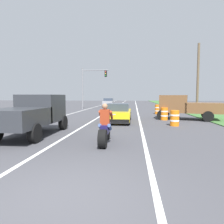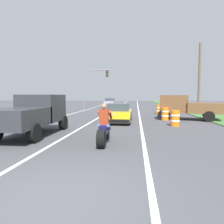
{
  "view_description": "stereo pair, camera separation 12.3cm",
  "coord_description": "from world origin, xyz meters",
  "px_view_note": "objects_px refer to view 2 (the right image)",
  "views": [
    {
      "loc": [
        1.36,
        -3.59,
        1.91
      ],
      "look_at": [
        0.11,
        7.97,
        1.0
      ],
      "focal_mm": 32.82,
      "sensor_mm": 36.0,
      "label": 1
    },
    {
      "loc": [
        1.48,
        -3.57,
        1.91
      ],
      "look_at": [
        0.11,
        7.97,
        1.0
      ],
      "focal_mm": 32.82,
      "sensor_mm": 36.0,
      "label": 2
    }
  ],
  "objects_px": {
    "distant_car_far_ahead": "(110,102)",
    "motorcycle_with_rider": "(104,129)",
    "pickup_truck_right_shoulder_brown": "(186,106)",
    "sports_car_yellow": "(119,113)",
    "construction_barrel_far": "(159,109)",
    "construction_barrel_nearest": "(175,118)",
    "pickup_truck_left_lane_dark_grey": "(33,112)",
    "construction_barrel_mid": "(165,114)",
    "traffic_light_mast_near": "(92,82)"
  },
  "relations": [
    {
      "from": "pickup_truck_left_lane_dark_grey",
      "to": "construction_barrel_mid",
      "type": "height_order",
      "value": "pickup_truck_left_lane_dark_grey"
    },
    {
      "from": "traffic_light_mast_near",
      "to": "construction_barrel_mid",
      "type": "height_order",
      "value": "traffic_light_mast_near"
    },
    {
      "from": "traffic_light_mast_near",
      "to": "construction_barrel_mid",
      "type": "relative_size",
      "value": 6.0
    },
    {
      "from": "construction_barrel_mid",
      "to": "construction_barrel_far",
      "type": "height_order",
      "value": "same"
    },
    {
      "from": "construction_barrel_nearest",
      "to": "distant_car_far_ahead",
      "type": "xyz_separation_m",
      "value": [
        -7.27,
        24.14,
        0.27
      ]
    },
    {
      "from": "motorcycle_with_rider",
      "to": "construction_barrel_nearest",
      "type": "bearing_deg",
      "value": 55.56
    },
    {
      "from": "motorcycle_with_rider",
      "to": "sports_car_yellow",
      "type": "height_order",
      "value": "motorcycle_with_rider"
    },
    {
      "from": "sports_car_yellow",
      "to": "construction_barrel_nearest",
      "type": "bearing_deg",
      "value": -23.64
    },
    {
      "from": "sports_car_yellow",
      "to": "distant_car_far_ahead",
      "type": "bearing_deg",
      "value": 98.89
    },
    {
      "from": "construction_barrel_mid",
      "to": "traffic_light_mast_near",
      "type": "bearing_deg",
      "value": 124.3
    },
    {
      "from": "construction_barrel_far",
      "to": "pickup_truck_right_shoulder_brown",
      "type": "bearing_deg",
      "value": -71.49
    },
    {
      "from": "construction_barrel_far",
      "to": "construction_barrel_nearest",
      "type": "bearing_deg",
      "value": -89.32
    },
    {
      "from": "pickup_truck_left_lane_dark_grey",
      "to": "construction_barrel_mid",
      "type": "distance_m",
      "value": 10.18
    },
    {
      "from": "sports_car_yellow",
      "to": "construction_barrel_far",
      "type": "bearing_deg",
      "value": 62.55
    },
    {
      "from": "construction_barrel_mid",
      "to": "distant_car_far_ahead",
      "type": "relative_size",
      "value": 0.25
    },
    {
      "from": "sports_car_yellow",
      "to": "construction_barrel_mid",
      "type": "xyz_separation_m",
      "value": [
        3.56,
        1.58,
        -0.13
      ]
    },
    {
      "from": "construction_barrel_nearest",
      "to": "sports_car_yellow",
      "type": "bearing_deg",
      "value": 156.36
    },
    {
      "from": "pickup_truck_left_lane_dark_grey",
      "to": "traffic_light_mast_near",
      "type": "bearing_deg",
      "value": 94.15
    },
    {
      "from": "construction_barrel_mid",
      "to": "motorcycle_with_rider",
      "type": "bearing_deg",
      "value": -112.22
    },
    {
      "from": "pickup_truck_right_shoulder_brown",
      "to": "traffic_light_mast_near",
      "type": "relative_size",
      "value": 0.86
    },
    {
      "from": "sports_car_yellow",
      "to": "pickup_truck_left_lane_dark_grey",
      "type": "xyz_separation_m",
      "value": [
        -3.72,
        -5.5,
        0.48
      ]
    },
    {
      "from": "pickup_truck_right_shoulder_brown",
      "to": "motorcycle_with_rider",
      "type": "bearing_deg",
      "value": -120.02
    },
    {
      "from": "construction_barrel_far",
      "to": "construction_barrel_mid",
      "type": "bearing_deg",
      "value": -90.88
    },
    {
      "from": "construction_barrel_nearest",
      "to": "distant_car_far_ahead",
      "type": "relative_size",
      "value": 0.25
    },
    {
      "from": "pickup_truck_right_shoulder_brown",
      "to": "construction_barrel_nearest",
      "type": "height_order",
      "value": "pickup_truck_right_shoulder_brown"
    },
    {
      "from": "sports_car_yellow",
      "to": "pickup_truck_right_shoulder_brown",
      "type": "distance_m",
      "value": 5.71
    },
    {
      "from": "traffic_light_mast_near",
      "to": "construction_barrel_far",
      "type": "relative_size",
      "value": 6.0
    },
    {
      "from": "sports_car_yellow",
      "to": "construction_barrel_far",
      "type": "relative_size",
      "value": 4.3
    },
    {
      "from": "pickup_truck_right_shoulder_brown",
      "to": "construction_barrel_far",
      "type": "relative_size",
      "value": 5.14
    },
    {
      "from": "sports_car_yellow",
      "to": "pickup_truck_left_lane_dark_grey",
      "type": "relative_size",
      "value": 0.9
    },
    {
      "from": "pickup_truck_left_lane_dark_grey",
      "to": "construction_barrel_far",
      "type": "height_order",
      "value": "pickup_truck_left_lane_dark_grey"
    },
    {
      "from": "pickup_truck_right_shoulder_brown",
      "to": "distant_car_far_ahead",
      "type": "distance_m",
      "value": 22.27
    },
    {
      "from": "distant_car_far_ahead",
      "to": "construction_barrel_nearest",
      "type": "bearing_deg",
      "value": -73.25
    },
    {
      "from": "pickup_truck_left_lane_dark_grey",
      "to": "construction_barrel_mid",
      "type": "bearing_deg",
      "value": 44.23
    },
    {
      "from": "pickup_truck_right_shoulder_brown",
      "to": "construction_barrel_mid",
      "type": "xyz_separation_m",
      "value": [
        -1.74,
        -0.48,
        -0.6
      ]
    },
    {
      "from": "traffic_light_mast_near",
      "to": "motorcycle_with_rider",
      "type": "bearing_deg",
      "value": -76.39
    },
    {
      "from": "traffic_light_mast_near",
      "to": "pickup_truck_left_lane_dark_grey",
      "type": "bearing_deg",
      "value": -85.85
    },
    {
      "from": "pickup_truck_right_shoulder_brown",
      "to": "traffic_light_mast_near",
      "type": "bearing_deg",
      "value": 130.37
    },
    {
      "from": "construction_barrel_far",
      "to": "distant_car_far_ahead",
      "type": "bearing_deg",
      "value": 114.82
    },
    {
      "from": "sports_car_yellow",
      "to": "construction_barrel_far",
      "type": "distance_m",
      "value": 7.9
    },
    {
      "from": "distant_car_far_ahead",
      "to": "motorcycle_with_rider",
      "type": "bearing_deg",
      "value": -83.16
    },
    {
      "from": "motorcycle_with_rider",
      "to": "distant_car_far_ahead",
      "type": "relative_size",
      "value": 0.55
    },
    {
      "from": "pickup_truck_right_shoulder_brown",
      "to": "construction_barrel_nearest",
      "type": "xyz_separation_m",
      "value": [
        -1.55,
        -3.7,
        -0.6
      ]
    },
    {
      "from": "pickup_truck_left_lane_dark_grey",
      "to": "construction_barrel_far",
      "type": "relative_size",
      "value": 4.8
    },
    {
      "from": "pickup_truck_left_lane_dark_grey",
      "to": "construction_barrel_far",
      "type": "bearing_deg",
      "value": 59.54
    },
    {
      "from": "pickup_truck_right_shoulder_brown",
      "to": "distant_car_far_ahead",
      "type": "relative_size",
      "value": 1.29
    },
    {
      "from": "construction_barrel_mid",
      "to": "sports_car_yellow",
      "type": "bearing_deg",
      "value": -156.03
    },
    {
      "from": "sports_car_yellow",
      "to": "pickup_truck_left_lane_dark_grey",
      "type": "distance_m",
      "value": 6.66
    },
    {
      "from": "sports_car_yellow",
      "to": "motorcycle_with_rider",
      "type": "bearing_deg",
      "value": -89.77
    },
    {
      "from": "pickup_truck_right_shoulder_brown",
      "to": "distant_car_far_ahead",
      "type": "bearing_deg",
      "value": 113.34
    }
  ]
}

